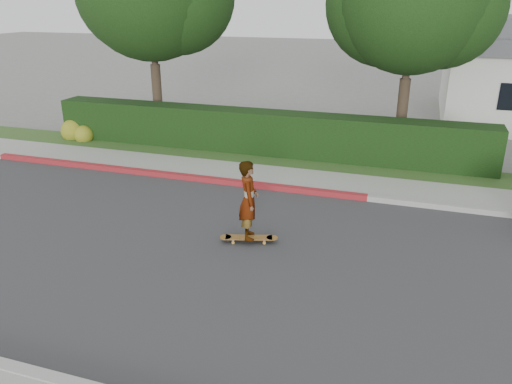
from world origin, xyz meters
TOP-DOWN VIEW (x-y plane):
  - ground at (0.00, 0.00)m, footprint 120.00×120.00m
  - road at (0.00, 0.00)m, footprint 60.00×8.00m
  - curb_far at (0.00, 4.10)m, footprint 60.00×0.20m
  - curb_red_section at (-5.00, 4.10)m, footprint 12.00×0.21m
  - sidewalk_far at (0.00, 5.00)m, footprint 60.00×1.60m
  - planting_strip at (0.00, 6.60)m, footprint 60.00×1.60m
  - hedge at (-3.00, 7.20)m, footprint 15.00×1.00m
  - flowering_shrub at (-10.01, 6.74)m, footprint 1.40×1.00m
  - tree_center at (1.49, 9.19)m, footprint 5.66×4.84m
  - skateboard at (-1.19, 0.83)m, footprint 1.28×0.60m
  - skateboarder at (-1.19, 0.83)m, footprint 0.62×0.74m

SIDE VIEW (x-z plane):
  - ground at x=0.00m, z-range 0.00..0.00m
  - road at x=0.00m, z-range 0.00..0.01m
  - planting_strip at x=0.00m, z-range 0.00..0.10m
  - sidewalk_far at x=0.00m, z-range 0.00..0.12m
  - curb_far at x=0.00m, z-range 0.00..0.15m
  - curb_red_section at x=-5.00m, z-range 0.00..0.15m
  - skateboard at x=-1.19m, z-range 0.05..0.17m
  - flowering_shrub at x=-10.01m, z-range -0.12..0.78m
  - hedge at x=-3.00m, z-range 0.00..1.50m
  - skateboarder at x=-1.19m, z-range 0.13..1.87m
  - tree_center at x=1.49m, z-range 1.18..8.62m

